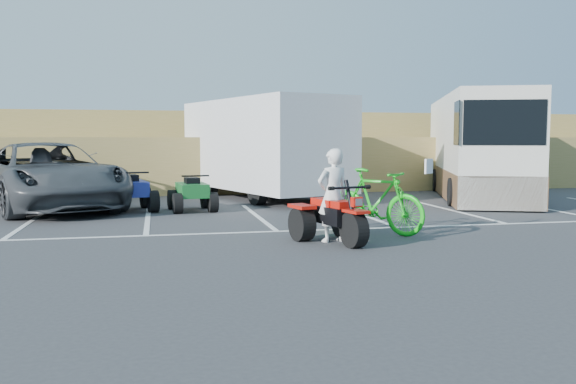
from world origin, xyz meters
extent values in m
plane|color=#353538|center=(0.00, 0.00, 0.00)|extent=(100.00, 100.00, 0.00)
cube|color=white|center=(-5.40, 5.00, 0.00)|extent=(0.12, 5.00, 0.01)
cube|color=white|center=(-2.70, 5.00, 0.00)|extent=(0.12, 5.00, 0.01)
cube|color=white|center=(0.00, 5.00, 0.00)|extent=(0.12, 5.00, 0.01)
cube|color=white|center=(2.70, 5.00, 0.00)|extent=(0.12, 5.00, 0.01)
cube|color=white|center=(5.40, 5.00, 0.00)|extent=(0.12, 5.00, 0.01)
cube|color=white|center=(8.10, 5.00, 0.00)|extent=(0.12, 5.00, 0.01)
cube|color=white|center=(0.00, 2.40, 0.00)|extent=(28.00, 0.12, 0.01)
cube|color=olive|center=(0.00, 14.00, 1.00)|extent=(40.00, 6.00, 2.00)
cube|color=olive|center=(0.00, 17.50, 2.00)|extent=(40.00, 4.00, 2.20)
imported|color=white|center=(0.79, 0.94, 0.89)|extent=(0.73, 0.57, 1.77)
imported|color=#14BF19|center=(1.93, 1.71, 0.67)|extent=(1.89, 2.13, 1.34)
imported|color=#404347|center=(-5.45, 7.84, 0.92)|extent=(5.49, 7.33, 1.85)
cube|color=silver|center=(0.96, 9.54, 1.77)|extent=(4.80, 7.37, 2.85)
cylinder|color=black|center=(0.96, 9.54, 0.40)|extent=(2.64, 1.57, 0.80)
cube|color=silver|center=(8.08, 8.65, 1.69)|extent=(5.37, 9.36, 3.29)
cube|color=brown|center=(8.08, 8.65, 0.50)|extent=(5.41, 9.37, 0.91)
cube|color=black|center=(6.45, 4.36, 2.38)|extent=(1.97, 0.76, 1.19)
camera|label=1|loc=(-2.47, -10.08, 1.96)|focal=38.00mm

